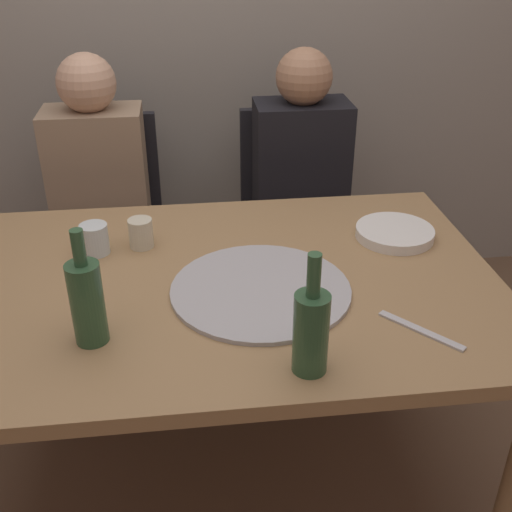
{
  "coord_description": "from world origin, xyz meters",
  "views": [
    {
      "loc": [
        -0.07,
        -1.42,
        1.6
      ],
      "look_at": [
        0.1,
        0.03,
        0.78
      ],
      "focal_mm": 43.55,
      "sensor_mm": 36.0,
      "label": 1
    }
  ],
  "objects_px": {
    "table_knife": "(421,330)",
    "chair_right": "(296,207)",
    "tumbler_far": "(95,239)",
    "guest_in_sweater": "(99,203)",
    "guest_in_beanie": "(304,193)",
    "dining_table": "(219,302)",
    "tumbler_near": "(141,233)",
    "beer_bottle": "(87,300)",
    "wine_bottle": "(311,330)",
    "chair_left": "(106,217)",
    "plate_stack": "(395,233)",
    "pizza_tray": "(261,290)"
  },
  "relations": [
    {
      "from": "beer_bottle",
      "to": "tumbler_far",
      "type": "xyz_separation_m",
      "value": [
        -0.03,
        0.42,
        -0.06
      ]
    },
    {
      "from": "chair_left",
      "to": "chair_right",
      "type": "height_order",
      "value": "same"
    },
    {
      "from": "chair_right",
      "to": "dining_table",
      "type": "bearing_deg",
      "value": 67.12
    },
    {
      "from": "wine_bottle",
      "to": "tumbler_near",
      "type": "height_order",
      "value": "wine_bottle"
    },
    {
      "from": "beer_bottle",
      "to": "table_knife",
      "type": "relative_size",
      "value": 1.29
    },
    {
      "from": "wine_bottle",
      "to": "table_knife",
      "type": "height_order",
      "value": "wine_bottle"
    },
    {
      "from": "wine_bottle",
      "to": "guest_in_beanie",
      "type": "bearing_deg",
      "value": 79.53
    },
    {
      "from": "tumbler_near",
      "to": "guest_in_sweater",
      "type": "xyz_separation_m",
      "value": [
        -0.19,
        0.53,
        -0.14
      ]
    },
    {
      "from": "beer_bottle",
      "to": "chair_right",
      "type": "relative_size",
      "value": 0.31
    },
    {
      "from": "chair_right",
      "to": "guest_in_sweater",
      "type": "distance_m",
      "value": 0.8
    },
    {
      "from": "wine_bottle",
      "to": "guest_in_beanie",
      "type": "distance_m",
      "value": 1.18
    },
    {
      "from": "pizza_tray",
      "to": "tumbler_far",
      "type": "relative_size",
      "value": 5.27
    },
    {
      "from": "beer_bottle",
      "to": "wine_bottle",
      "type": "bearing_deg",
      "value": -18.76
    },
    {
      "from": "tumbler_near",
      "to": "chair_right",
      "type": "xyz_separation_m",
      "value": [
        0.59,
        0.69,
        -0.26
      ]
    },
    {
      "from": "pizza_tray",
      "to": "guest_in_beanie",
      "type": "distance_m",
      "value": 0.87
    },
    {
      "from": "beer_bottle",
      "to": "guest_in_sweater",
      "type": "height_order",
      "value": "guest_in_sweater"
    },
    {
      "from": "pizza_tray",
      "to": "guest_in_beanie",
      "type": "height_order",
      "value": "guest_in_beanie"
    },
    {
      "from": "tumbler_near",
      "to": "chair_left",
      "type": "height_order",
      "value": "chair_left"
    },
    {
      "from": "chair_right",
      "to": "guest_in_beanie",
      "type": "relative_size",
      "value": 0.77
    },
    {
      "from": "guest_in_beanie",
      "to": "dining_table",
      "type": "bearing_deg",
      "value": 63.09
    },
    {
      "from": "beer_bottle",
      "to": "chair_left",
      "type": "distance_m",
      "value": 1.18
    },
    {
      "from": "pizza_tray",
      "to": "chair_right",
      "type": "xyz_separation_m",
      "value": [
        0.28,
        0.97,
        -0.23
      ]
    },
    {
      "from": "chair_left",
      "to": "chair_right",
      "type": "distance_m",
      "value": 0.78
    },
    {
      "from": "tumbler_far",
      "to": "table_knife",
      "type": "height_order",
      "value": "tumbler_far"
    },
    {
      "from": "plate_stack",
      "to": "guest_in_sweater",
      "type": "distance_m",
      "value": 1.11
    },
    {
      "from": "wine_bottle",
      "to": "beer_bottle",
      "type": "distance_m",
      "value": 0.5
    },
    {
      "from": "pizza_tray",
      "to": "beer_bottle",
      "type": "xyz_separation_m",
      "value": [
        -0.41,
        -0.16,
        0.1
      ]
    },
    {
      "from": "wine_bottle",
      "to": "guest_in_sweater",
      "type": "bearing_deg",
      "value": 116.52
    },
    {
      "from": "beer_bottle",
      "to": "plate_stack",
      "type": "height_order",
      "value": "beer_bottle"
    },
    {
      "from": "pizza_tray",
      "to": "beer_bottle",
      "type": "bearing_deg",
      "value": -158.95
    },
    {
      "from": "plate_stack",
      "to": "table_knife",
      "type": "xyz_separation_m",
      "value": [
        -0.09,
        -0.47,
        -0.01
      ]
    },
    {
      "from": "dining_table",
      "to": "chair_left",
      "type": "distance_m",
      "value": 0.99
    },
    {
      "from": "chair_right",
      "to": "pizza_tray",
      "type": "bearing_deg",
      "value": 74.2
    },
    {
      "from": "guest_in_sweater",
      "to": "guest_in_beanie",
      "type": "height_order",
      "value": "same"
    },
    {
      "from": "chair_right",
      "to": "guest_in_sweater",
      "type": "xyz_separation_m",
      "value": [
        -0.78,
        -0.15,
        0.13
      ]
    },
    {
      "from": "tumbler_far",
      "to": "chair_right",
      "type": "bearing_deg",
      "value": 44.63
    },
    {
      "from": "beer_bottle",
      "to": "chair_left",
      "type": "relative_size",
      "value": 0.31
    },
    {
      "from": "pizza_tray",
      "to": "guest_in_sweater",
      "type": "height_order",
      "value": "guest_in_sweater"
    },
    {
      "from": "table_knife",
      "to": "chair_right",
      "type": "height_order",
      "value": "chair_right"
    },
    {
      "from": "guest_in_sweater",
      "to": "guest_in_beanie",
      "type": "distance_m",
      "value": 0.78
    },
    {
      "from": "tumbler_far",
      "to": "guest_in_sweater",
      "type": "xyz_separation_m",
      "value": [
        -0.06,
        0.56,
        -0.14
      ]
    },
    {
      "from": "tumbler_far",
      "to": "chair_left",
      "type": "distance_m",
      "value": 0.76
    },
    {
      "from": "plate_stack",
      "to": "chair_left",
      "type": "height_order",
      "value": "chair_left"
    },
    {
      "from": "table_knife",
      "to": "guest_in_beanie",
      "type": "distance_m",
      "value": 1.05
    },
    {
      "from": "dining_table",
      "to": "chair_left",
      "type": "relative_size",
      "value": 1.67
    },
    {
      "from": "beer_bottle",
      "to": "chair_left",
      "type": "height_order",
      "value": "beer_bottle"
    },
    {
      "from": "beer_bottle",
      "to": "pizza_tray",
      "type": "bearing_deg",
      "value": 21.05
    },
    {
      "from": "beer_bottle",
      "to": "chair_right",
      "type": "bearing_deg",
      "value": 58.81
    },
    {
      "from": "tumbler_near",
      "to": "plate_stack",
      "type": "distance_m",
      "value": 0.75
    },
    {
      "from": "chair_left",
      "to": "guest_in_beanie",
      "type": "bearing_deg",
      "value": 169.01
    }
  ]
}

